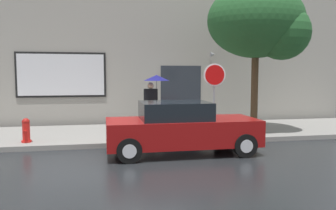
{
  "coord_description": "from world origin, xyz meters",
  "views": [
    {
      "loc": [
        -1.14,
        -9.1,
        2.19
      ],
      "look_at": [
        0.98,
        1.8,
        1.2
      ],
      "focal_mm": 35.92,
      "sensor_mm": 36.0,
      "label": 1
    }
  ],
  "objects": [
    {
      "name": "ground_plane",
      "position": [
        0.0,
        0.0,
        0.0
      ],
      "size": [
        60.0,
        60.0,
        0.0
      ],
      "primitive_type": "plane",
      "color": "black"
    },
    {
      "name": "sidewalk",
      "position": [
        0.0,
        3.0,
        0.07
      ],
      "size": [
        20.0,
        4.0,
        0.15
      ],
      "primitive_type": "cube",
      "color": "gray",
      "rests_on": "ground"
    },
    {
      "name": "building_facade",
      "position": [
        -0.02,
        5.5,
        3.48
      ],
      "size": [
        20.0,
        0.67,
        7.0
      ],
      "color": "#9E998E",
      "rests_on": "ground"
    },
    {
      "name": "parked_car",
      "position": [
        0.98,
        -0.06,
        0.71
      ],
      "size": [
        4.18,
        1.8,
        1.45
      ],
      "color": "maroon",
      "rests_on": "ground"
    },
    {
      "name": "fire_hydrant",
      "position": [
        -3.45,
        1.63,
        0.51
      ],
      "size": [
        0.3,
        0.44,
        0.74
      ],
      "color": "red",
      "rests_on": "sidewalk"
    },
    {
      "name": "pedestrian_with_umbrella",
      "position": [
        0.82,
        3.71,
        1.77
      ],
      "size": [
        1.0,
        1.0,
        2.05
      ],
      "color": "black",
      "rests_on": "sidewalk"
    },
    {
      "name": "street_tree",
      "position": [
        4.46,
        2.22,
        4.02
      ],
      "size": [
        3.53,
        3.0,
        5.3
      ],
      "color": "#4C3823",
      "rests_on": "sidewalk"
    },
    {
      "name": "stop_sign",
      "position": [
        2.52,
        1.6,
        1.86
      ],
      "size": [
        0.76,
        0.1,
        2.43
      ],
      "color": "gray",
      "rests_on": "sidewalk"
    }
  ]
}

